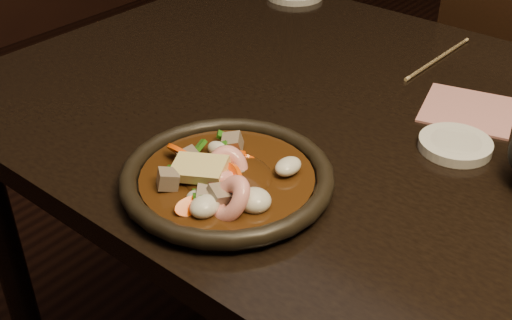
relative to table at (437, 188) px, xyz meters
The scene contains 6 objects.
table is the anchor object (origin of this frame).
plate 0.35m from the table, 122.31° to the right, with size 0.29×0.29×0.03m.
stirfry 0.36m from the table, 120.81° to the right, with size 0.19×0.19×0.06m.
soy_dish 0.09m from the table, ahead, with size 0.11×0.11×0.02m, color beige.
chopsticks 0.32m from the table, 118.11° to the left, with size 0.01×0.24×0.01m.
napkin 0.15m from the table, 98.83° to the left, with size 0.14×0.14×0.00m, color #B3716E.
Camera 1 is at (0.30, -0.80, 1.26)m, focal length 45.00 mm.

